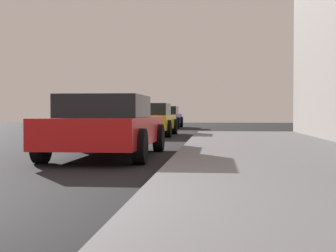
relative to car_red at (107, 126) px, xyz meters
The scene contains 3 objects.
car_red is the anchor object (origin of this frame).
car_yellow 9.42m from the car_red, 92.28° to the left, with size 1.95×4.41×1.27m.
car_blue 19.14m from the car_red, 92.41° to the left, with size 1.99×4.44×1.43m.
Camera 1 is at (2.76, -4.29, 0.93)m, focal length 52.99 mm.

